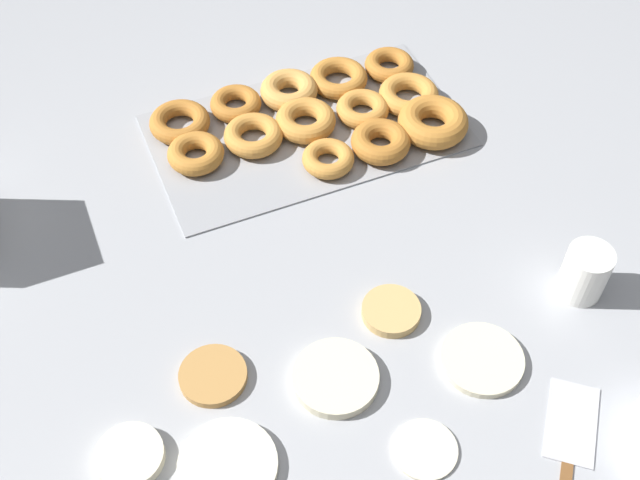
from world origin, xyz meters
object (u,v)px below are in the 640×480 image
(pancake_1, at_px, (228,465))
(paper_cup, at_px, (585,273))
(pancake_6, at_px, (393,314))
(pancake_2, at_px, (482,360))
(pancake_8, at_px, (130,456))
(spatula, at_px, (570,442))
(pancake_3, at_px, (425,449))
(pancake_7, at_px, (212,373))
(donut_tray, at_px, (322,117))
(pancake_0, at_px, (336,378))

(pancake_1, bearing_deg, paper_cup, -173.84)
(pancake_6, bearing_deg, pancake_2, 125.01)
(pancake_8, height_order, spatula, pancake_8)
(pancake_3, bearing_deg, pancake_7, -44.07)
(pancake_8, relative_size, paper_cup, 1.04)
(pancake_8, bearing_deg, donut_tray, -134.27)
(pancake_8, distance_m, spatula, 0.53)
(pancake_6, distance_m, donut_tray, 0.39)
(pancake_3, bearing_deg, paper_cup, -157.24)
(pancake_0, bearing_deg, paper_cup, -179.98)
(pancake_2, distance_m, paper_cup, 0.19)
(pancake_8, xyz_separation_m, spatula, (-0.50, 0.19, -0.01))
(pancake_6, bearing_deg, pancake_1, 23.13)
(spatula, bearing_deg, donut_tray, 44.53)
(pancake_6, xyz_separation_m, pancake_8, (0.38, 0.06, 0.00))
(pancake_3, height_order, pancake_7, pancake_7)
(donut_tray, bearing_deg, pancake_6, 81.21)
(pancake_1, distance_m, pancake_3, 0.24)
(pancake_7, height_order, pancake_8, pancake_8)
(pancake_0, xyz_separation_m, pancake_6, (-0.11, -0.06, -0.00))
(pancake_3, bearing_deg, pancake_2, -147.25)
(pancake_1, height_order, pancake_6, pancake_6)
(pancake_2, relative_size, spatula, 0.51)
(pancake_1, relative_size, spatula, 0.56)
(pancake_3, relative_size, paper_cup, 1.00)
(pancake_3, bearing_deg, pancake_1, -17.56)
(pancake_1, bearing_deg, pancake_3, 162.44)
(pancake_2, xyz_separation_m, paper_cup, (-0.18, -0.05, 0.03))
(pancake_6, distance_m, spatula, 0.28)
(pancake_1, xyz_separation_m, paper_cup, (-0.53, -0.06, 0.03))
(pancake_7, relative_size, spatula, 0.41)
(pancake_6, bearing_deg, pancake_0, 28.48)
(pancake_6, xyz_separation_m, pancake_7, (0.25, -0.01, -0.00))
(pancake_6, bearing_deg, paper_cup, 166.92)
(pancake_3, xyz_separation_m, pancake_7, (0.20, -0.20, 0.00))
(pancake_3, distance_m, spatula, 0.18)
(pancake_2, relative_size, pancake_8, 1.31)
(pancake_8, height_order, paper_cup, paper_cup)
(pancake_8, distance_m, donut_tray, 0.63)
(pancake_8, relative_size, donut_tray, 0.17)
(pancake_3, distance_m, pancake_8, 0.35)
(pancake_1, distance_m, donut_tray, 0.61)
(pancake_7, xyz_separation_m, paper_cup, (-0.51, 0.07, 0.03))
(pancake_0, xyz_separation_m, donut_tray, (-0.17, -0.45, 0.01))
(pancake_2, bearing_deg, pancake_3, 32.75)
(pancake_0, bearing_deg, pancake_8, 0.34)
(pancake_6, height_order, spatula, pancake_6)
(pancake_8, distance_m, paper_cup, 0.64)
(pancake_0, relative_size, pancake_3, 1.39)
(pancake_7, xyz_separation_m, spatula, (-0.37, 0.26, -0.00))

